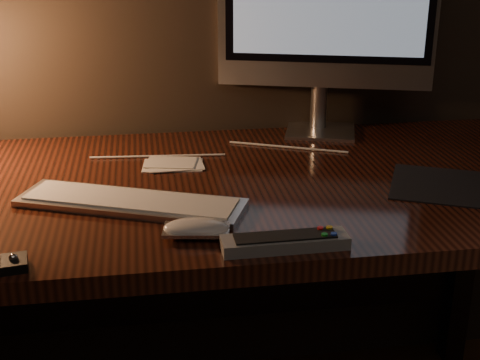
{
  "coord_description": "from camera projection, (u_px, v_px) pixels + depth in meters",
  "views": [
    {
      "loc": [
        -0.16,
        0.55,
        1.26
      ],
      "look_at": [
        0.02,
        1.73,
        0.8
      ],
      "focal_mm": 50.0,
      "sensor_mm": 36.0,
      "label": 1
    }
  ],
  "objects": [
    {
      "name": "papers",
      "position": [
        173.0,
        164.0,
        1.5
      ],
      "size": [
        0.14,
        0.1,
        0.01
      ],
      "primitive_type": "cube",
      "rotation": [
        0.0,
        0.0,
        -0.1
      ],
      "color": "white",
      "rests_on": "desk"
    },
    {
      "name": "mousepad",
      "position": [
        457.0,
        187.0,
        1.38
      ],
      "size": [
        0.33,
        0.3,
        0.0
      ],
      "primitive_type": "cube",
      "rotation": [
        0.0,
        0.0,
        -0.44
      ],
      "color": "black",
      "rests_on": "desk"
    },
    {
      "name": "desk",
      "position": [
        219.0,
        223.0,
        1.52
      ],
      "size": [
        1.6,
        0.75,
        0.75
      ],
      "color": "#3E180E",
      "rests_on": "ground"
    },
    {
      "name": "cable",
      "position": [
        225.0,
        153.0,
        1.58
      ],
      "size": [
        0.58,
        0.18,
        0.01
      ],
      "primitive_type": "cylinder",
      "rotation": [
        0.0,
        1.57,
        -0.29
      ],
      "color": "white",
      "rests_on": "desk"
    },
    {
      "name": "mouse",
      "position": [
        196.0,
        231.0,
        1.16
      ],
      "size": [
        0.12,
        0.08,
        0.02
      ],
      "primitive_type": "ellipsoid",
      "rotation": [
        0.0,
        0.0,
        -0.16
      ],
      "color": "white",
      "rests_on": "desk"
    },
    {
      "name": "tv_remote",
      "position": [
        285.0,
        242.0,
        1.12
      ],
      "size": [
        0.21,
        0.06,
        0.03
      ],
      "rotation": [
        0.0,
        0.0,
        0.01
      ],
      "color": "gray",
      "rests_on": "desk"
    },
    {
      "name": "monitor",
      "position": [
        327.0,
        2.0,
        1.62
      ],
      "size": [
        0.52,
        0.2,
        0.56
      ],
      "rotation": [
        0.0,
        0.0,
        -0.3
      ],
      "color": "silver",
      "rests_on": "desk"
    },
    {
      "name": "keyboard",
      "position": [
        131.0,
        202.0,
        1.29
      ],
      "size": [
        0.46,
        0.28,
        0.02
      ],
      "primitive_type": "cube",
      "rotation": [
        0.0,
        0.0,
        -0.39
      ],
      "color": "silver",
      "rests_on": "desk"
    }
  ]
}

